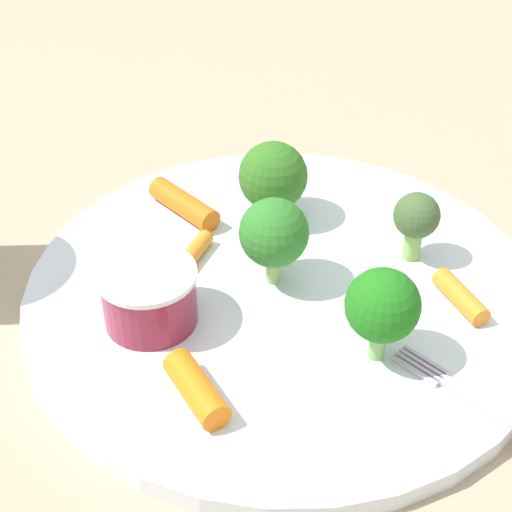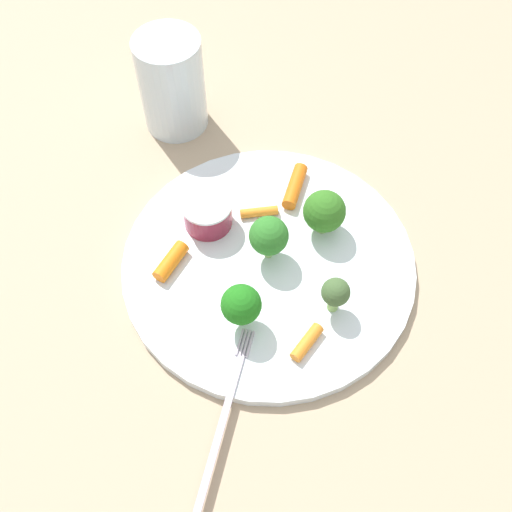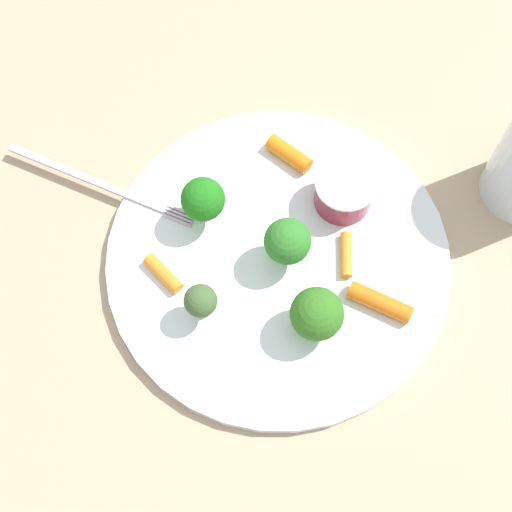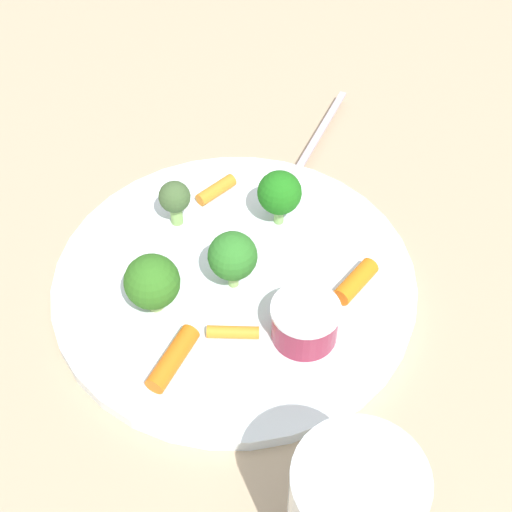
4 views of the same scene
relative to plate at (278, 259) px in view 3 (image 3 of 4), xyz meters
The scene contains 12 objects.
ground_plane 0.01m from the plate, ahead, with size 2.40×2.40×0.00m, color tan.
plate is the anchor object (origin of this frame).
sauce_cup 0.08m from the plate, 49.61° to the left, with size 0.05×0.05×0.03m.
broccoli_floret_0 0.04m from the plate, 24.16° to the right, with size 0.04×0.04×0.06m.
broccoli_floret_1 0.08m from the plate, 58.63° to the right, with size 0.04×0.04×0.05m.
broccoli_floret_2 0.09m from the plate, 135.02° to the right, with size 0.03×0.03×0.05m.
broccoli_floret_3 0.09m from the plate, 155.65° to the left, with size 0.04×0.04×0.06m.
carrot_stick_0 0.10m from the plate, 21.59° to the right, with size 0.02×0.02×0.06m, color orange.
carrot_stick_1 0.06m from the plate, ahead, with size 0.01×0.01×0.04m, color orange.
carrot_stick_2 0.10m from the plate, 163.43° to the right, with size 0.01×0.01×0.04m, color orange.
carrot_stick_3 0.10m from the plate, 91.23° to the left, with size 0.02×0.02×0.04m, color orange.
fork 0.18m from the plate, 162.35° to the left, with size 0.19×0.07×0.00m.
Camera 3 is at (0.01, -0.26, 0.62)m, focal length 52.21 mm.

